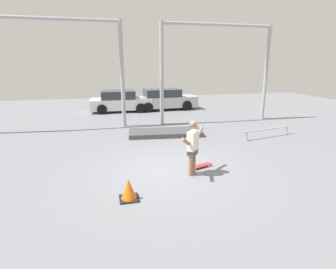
{
  "coord_description": "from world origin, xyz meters",
  "views": [
    {
      "loc": [
        -1.94,
        -7.13,
        3.16
      ],
      "look_at": [
        0.17,
        1.48,
        0.72
      ],
      "focal_mm": 28.0,
      "sensor_mm": 36.0,
      "label": 1
    }
  ],
  "objects": [
    {
      "name": "canopy_support_right",
      "position": [
        3.98,
        6.15,
        3.23
      ],
      "size": [
        6.18,
        0.2,
        5.11
      ],
      "color": "#A5A8AD",
      "rests_on": "ground_plane"
    },
    {
      "name": "manual_pad",
      "position": [
        0.68,
        4.02,
        0.1
      ],
      "size": [
        3.4,
        1.67,
        0.2
      ],
      "primitive_type": "cube",
      "rotation": [
        0.0,
        0.0,
        -0.11
      ],
      "color": "#47474C",
      "rests_on": "ground_plane"
    },
    {
      "name": "parked_car_white",
      "position": [
        -0.88,
        10.62,
        0.66
      ],
      "size": [
        4.01,
        2.09,
        1.38
      ],
      "rotation": [
        0.0,
        0.0,
        -0.03
      ],
      "color": "white",
      "rests_on": "ground_plane"
    },
    {
      "name": "ground_plane",
      "position": [
        0.0,
        0.0,
        0.0
      ],
      "size": [
        36.0,
        36.0,
        0.0
      ],
      "primitive_type": "plane",
      "color": "slate"
    },
    {
      "name": "skateboarder",
      "position": [
        0.43,
        -0.41,
        0.88
      ],
      "size": [
        1.03,
        1.14,
        1.61
      ],
      "rotation": [
        0.0,
        0.0,
        0.84
      ],
      "color": "#8C664C",
      "rests_on": "ground_plane"
    },
    {
      "name": "canopy_support_left",
      "position": [
        -3.98,
        6.15,
        3.23
      ],
      "size": [
        6.18,
        0.2,
        5.11
      ],
      "color": "#A5A8AD",
      "rests_on": "ground_plane"
    },
    {
      "name": "traffic_cone",
      "position": [
        -1.5,
        -1.43,
        0.25
      ],
      "size": [
        0.46,
        0.46,
        0.52
      ],
      "color": "black",
      "rests_on": "ground_plane"
    },
    {
      "name": "skateboard",
      "position": [
        0.84,
        -0.0,
        0.06
      ],
      "size": [
        0.84,
        0.46,
        0.08
      ],
      "rotation": [
        0.0,
        0.0,
        0.32
      ],
      "color": "red",
      "rests_on": "ground_plane"
    },
    {
      "name": "grind_rail",
      "position": [
        4.93,
        2.57,
        0.32
      ],
      "size": [
        2.79,
        0.63,
        0.39
      ],
      "rotation": [
        0.0,
        0.0,
        0.2
      ],
      "color": "#B7BABF",
      "rests_on": "ground_plane"
    },
    {
      "name": "parked_car_silver",
      "position": [
        2.12,
        10.59,
        0.69
      ],
      "size": [
        4.44,
        1.97,
        1.42
      ],
      "rotation": [
        0.0,
        0.0,
        0.04
      ],
      "color": "#B7BABF",
      "rests_on": "ground_plane"
    }
  ]
}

